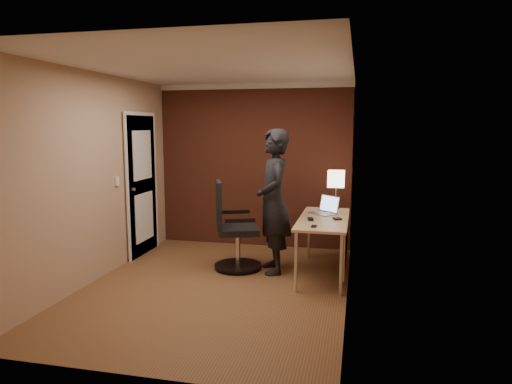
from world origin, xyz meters
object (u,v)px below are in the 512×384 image
desk_lamp (336,179)px  person (274,201)px  laptop (326,209)px  desk (329,228)px  phone (314,226)px  mouse (310,219)px  office_chair (232,231)px  wallet (337,219)px

desk_lamp → person: person is taller
laptop → desk: bearing=-76.8°
phone → person: (-0.56, 0.52, 0.18)m
laptop → mouse: laptop is taller
phone → laptop: bearing=87.3°
mouse → desk: bearing=26.0°
office_chair → laptop: bearing=15.8°
office_chair → person: size_ratio=0.62×
desk → mouse: bearing=-138.5°
person → desk_lamp: bearing=109.5°
mouse → office_chair: office_chair is taller
wallet → person: bearing=176.1°
desk_lamp → person: 1.00m
desk_lamp → office_chair: bearing=-153.3°
desk → laptop: size_ratio=3.58×
phone → desk: bearing=77.3°
office_chair → desk: bearing=1.7°
mouse → phone: mouse is taller
wallet → office_chair: office_chair is taller
laptop → phone: laptop is taller
laptop → office_chair: 1.26m
person → phone: bearing=26.9°
desk → office_chair: bearing=-178.3°
laptop → wallet: (0.17, -0.36, -0.05)m
desk_lamp → phone: 1.23m
desk_lamp → wallet: bearing=-85.2°
desk_lamp → wallet: (0.06, -0.67, -0.41)m
phone → office_chair: size_ratio=0.10×
office_chair → person: person is taller
laptop → phone: (-0.07, -0.83, -0.06)m
desk_lamp → phone: (-0.18, -1.14, -0.41)m
laptop → wallet: 0.40m
laptop → phone: size_ratio=3.64×
mouse → wallet: (0.31, 0.13, -0.01)m
phone → office_chair: bearing=158.1°
wallet → laptop: bearing=114.5°
laptop → office_chair: size_ratio=0.37×
mouse → person: person is taller
desk_lamp → office_chair: desk_lamp is taller
desk_lamp → laptop: 0.48m
phone → person: person is taller
wallet → phone: bearing=-117.0°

